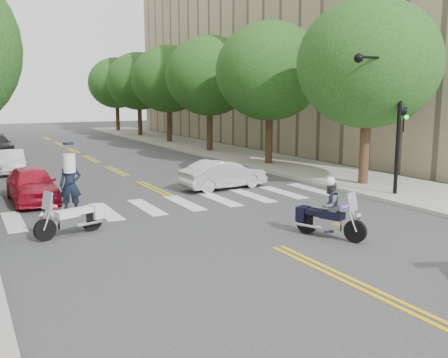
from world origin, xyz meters
TOP-DOWN VIEW (x-y plane):
  - ground at (0.00, 0.00)m, footprint 140.00×140.00m
  - sidewalk_right at (9.50, 22.00)m, footprint 5.00×60.00m
  - building_right at (26.00, 26.00)m, footprint 26.00×44.00m
  - tree_r_0 at (8.80, 6.00)m, footprint 6.40×6.40m
  - tree_r_1 at (8.80, 14.00)m, footprint 6.40×6.40m
  - tree_r_2 at (8.80, 22.00)m, footprint 6.40×6.40m
  - tree_r_3 at (8.80, 30.00)m, footprint 6.40×6.40m
  - tree_r_4 at (8.80, 38.00)m, footprint 6.40×6.40m
  - tree_r_5 at (8.80, 46.00)m, footprint 6.40×6.40m
  - traffic_signal_pole at (7.72, 3.50)m, footprint 2.82×0.42m
  - motorcycle_police at (1.87, 0.16)m, footprint 1.12×2.14m
  - motorcycle_parked at (-4.68, 3.99)m, footprint 2.15×1.01m
  - officer_standing at (-4.23, 6.84)m, footprint 0.86×0.69m
  - convertible at (2.80, 8.50)m, footprint 4.13×1.83m
  - parked_car_a at (-5.20, 9.50)m, footprint 1.74×4.19m
  - parked_car_b at (-5.20, 18.00)m, footprint 1.51×3.83m

SIDE VIEW (x-z plane):
  - ground at x=0.00m, z-range 0.00..0.00m
  - sidewalk_right at x=9.50m, z-range 0.00..0.15m
  - motorcycle_parked at x=-4.68m, z-range -0.22..1.21m
  - parked_car_b at x=-5.20m, z-range 0.00..1.24m
  - convertible at x=2.80m, z-range 0.00..1.32m
  - parked_car_a at x=-5.20m, z-range 0.00..1.42m
  - motorcycle_police at x=1.87m, z-range -0.10..1.72m
  - officer_standing at x=-4.23m, z-range 0.00..2.05m
  - traffic_signal_pole at x=7.72m, z-range 0.72..6.72m
  - tree_r_0 at x=8.80m, z-range 1.33..9.78m
  - tree_r_1 at x=8.80m, z-range 1.33..9.78m
  - tree_r_2 at x=8.80m, z-range 1.33..9.78m
  - tree_r_3 at x=8.80m, z-range 1.33..9.78m
  - tree_r_4 at x=8.80m, z-range 1.33..9.78m
  - tree_r_5 at x=8.80m, z-range 1.33..9.78m
  - building_right at x=26.00m, z-range 0.00..22.00m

